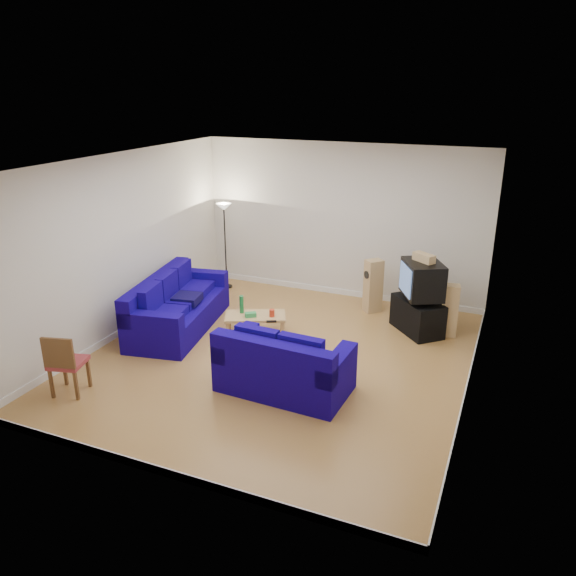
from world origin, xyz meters
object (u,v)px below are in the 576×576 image
at_px(sofa_three_seat, 176,309).
at_px(coffee_table, 255,318).
at_px(sofa_loveseat, 283,369).
at_px(tv_stand, 417,316).
at_px(television, 422,279).

xyz_separation_m(sofa_three_seat, coffee_table, (1.50, 0.28, -0.03)).
bearing_deg(sofa_three_seat, coffee_table, 90.46).
bearing_deg(sofa_loveseat, coffee_table, 130.18).
bearing_deg(sofa_loveseat, sofa_three_seat, 156.79).
height_order(sofa_three_seat, tv_stand, sofa_three_seat).
bearing_deg(television, sofa_three_seat, -97.45).
distance_m(tv_stand, television, 0.72).
height_order(sofa_loveseat, television, television).
relative_size(sofa_loveseat, coffee_table, 1.61).
bearing_deg(sofa_loveseat, tv_stand, 66.71).
relative_size(sofa_loveseat, tv_stand, 1.92).
distance_m(sofa_loveseat, television, 3.28).
height_order(coffee_table, tv_stand, tv_stand).
xyz_separation_m(sofa_loveseat, television, (1.45, 2.86, 0.67)).
relative_size(coffee_table, television, 1.19).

